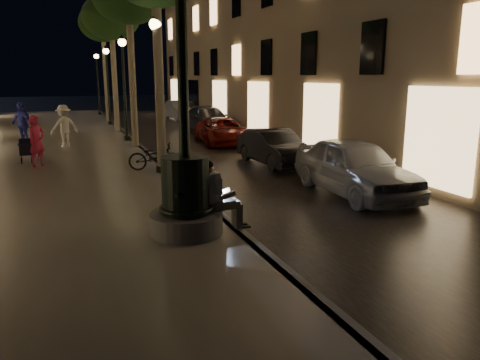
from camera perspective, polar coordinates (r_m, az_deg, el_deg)
name	(u,v)px	position (r m, az deg, el deg)	size (l,w,h in m)	color
ground	(137,147)	(21.85, -12.44, 3.94)	(120.00, 120.00, 0.00)	black
cobble_lane	(200,144)	(22.46, -4.84, 4.44)	(6.00, 45.00, 0.02)	black
promenade	(42,150)	(21.63, -23.00, 3.42)	(8.00, 45.00, 0.20)	slate
curb_strip	(137,145)	(21.83, -12.45, 4.20)	(0.25, 45.00, 0.20)	#59595B
fountain_lamppost	(185,182)	(8.87, -6.68, -0.22)	(1.40, 1.40, 5.21)	#59595B
seated_man_laptop	(216,193)	(9.09, -2.88, -1.64)	(1.03, 0.35, 1.40)	tan
tree_third	(111,18)	(26.71, -15.45, 18.52)	(3.00, 3.00, 7.20)	#6B604C
tree_far	(103,24)	(32.69, -16.41, 17.80)	(3.00, 3.00, 7.50)	#6B604C
lamp_curb_a	(157,74)	(14.66, -10.06, 12.66)	(0.36, 0.36, 4.81)	black
lamp_curb_b	(124,74)	(22.57, -13.99, 12.38)	(0.36, 0.36, 4.81)	black
lamp_curb_c	(107,75)	(30.52, -15.88, 12.22)	(0.36, 0.36, 4.81)	black
lamp_curb_d	(98,75)	(38.50, -16.98, 12.13)	(0.36, 0.36, 4.81)	black
stroller	(26,149)	(17.96, -24.68, 3.48)	(0.44, 0.96, 0.97)	black
car_front	(355,167)	(13.02, 13.80, 1.60)	(1.81, 4.50, 1.53)	#A9ACB1
car_second	(274,147)	(16.97, 4.17, 4.00)	(1.37, 3.92, 1.29)	black
car_third	(223,131)	(22.35, -2.14, 5.99)	(2.03, 4.41, 1.23)	maroon
car_rear	(208,120)	(26.98, -3.93, 7.33)	(2.01, 4.95, 1.44)	#313136
car_fifth	(180,110)	(34.88, -7.28, 8.42)	(1.50, 4.30, 1.42)	#969691
pedestrian_red	(37,141)	(16.95, -23.53, 4.37)	(0.62, 0.41, 1.71)	#D52A53
pedestrian_white	(64,126)	(21.43, -20.65, 6.20)	(1.15, 0.66, 1.78)	silver
pedestrian_blue	(22,124)	(22.48, -25.03, 6.22)	(1.10, 0.46, 1.88)	navy
bicycle	(155,157)	(15.19, -10.31, 2.83)	(0.59, 1.70, 0.90)	black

